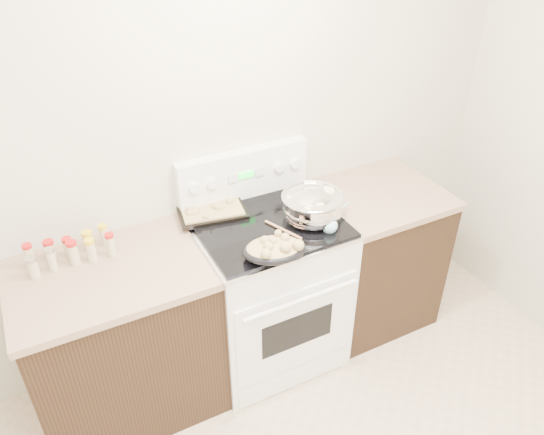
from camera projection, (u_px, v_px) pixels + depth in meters
room_shell at (416, 297)px, 1.17m from camera, size 4.10×3.60×2.75m
counter_left at (124, 340)px, 2.73m from camera, size 0.93×0.67×0.92m
counter_right at (371, 255)px, 3.32m from camera, size 0.73×0.67×0.92m
kitchen_range at (268, 287)px, 3.03m from camera, size 0.78×0.73×1.22m
mixing_bowl at (312, 207)px, 2.75m from camera, size 0.38×0.38×0.19m
roasting_pan at (275, 249)px, 2.49m from camera, size 0.35×0.29×0.12m
baking_sheet at (210, 210)px, 2.83m from camera, size 0.39×0.30×0.06m
wooden_spoon at (285, 237)px, 2.64m from camera, size 0.11×0.24×0.04m
blue_ladle at (331, 224)px, 2.69m from camera, size 0.24×0.18×0.10m
spice_jars at (70, 251)px, 2.50m from camera, size 0.40×0.15×0.13m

